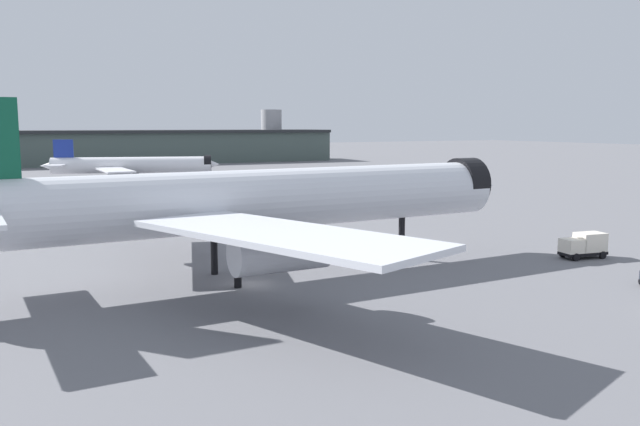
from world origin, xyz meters
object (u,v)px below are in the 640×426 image
object	(u,v)px
airliner_near_gate	(247,202)
service_truck_front	(584,245)
traffic_cone_near_nose	(99,228)
airliner_far_taxiway	(131,165)

from	to	relation	value
airliner_near_gate	service_truck_front	size ratio (longest dim) A/B	11.58
traffic_cone_near_nose	airliner_far_taxiway	bearing A→B (deg)	73.93
airliner_far_taxiway	traffic_cone_near_nose	distance (m)	74.17
airliner_near_gate	service_truck_front	world-z (taller)	airliner_near_gate
airliner_near_gate	traffic_cone_near_nose	size ratio (longest dim) A/B	117.06
traffic_cone_near_nose	airliner_near_gate	bearing A→B (deg)	-78.33
service_truck_front	traffic_cone_near_nose	size ratio (longest dim) A/B	10.11
airliner_near_gate	service_truck_front	distance (m)	40.55
airliner_near_gate	airliner_far_taxiway	distance (m)	111.30
airliner_far_taxiway	traffic_cone_near_nose	xyz separation A→B (m)	(-20.49, -71.11, -5.00)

